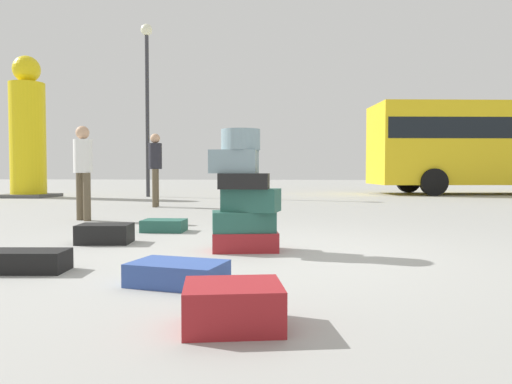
{
  "coord_description": "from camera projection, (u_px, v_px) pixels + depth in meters",
  "views": [
    {
      "loc": [
        0.43,
        -4.81,
        0.83
      ],
      "look_at": [
        -0.16,
        1.35,
        0.56
      ],
      "focal_mm": 34.55,
      "sensor_mm": 36.0,
      "label": 1
    }
  ],
  "objects": [
    {
      "name": "suitcase_teal_upright_blue",
      "position": [
        164.0,
        226.0,
        6.68
      ],
      "size": [
        0.57,
        0.42,
        0.16
      ],
      "primitive_type": "cube",
      "rotation": [
        0.0,
        0.0,
        0.01
      ],
      "color": "#26594C",
      "rests_on": "ground"
    },
    {
      "name": "suitcase_black_foreground_near",
      "position": [
        25.0,
        261.0,
        4.02
      ],
      "size": [
        0.7,
        0.39,
        0.18
      ],
      "primitive_type": "cube",
      "rotation": [
        0.0,
        0.0,
        0.09
      ],
      "color": "black",
      "rests_on": "ground"
    },
    {
      "name": "suitcase_black_left_side",
      "position": [
        105.0,
        234.0,
        5.6
      ],
      "size": [
        0.62,
        0.46,
        0.22
      ],
      "primitive_type": "cube",
      "rotation": [
        0.0,
        0.0,
        0.11
      ],
      "color": "black",
      "rests_on": "ground"
    },
    {
      "name": "suitcase_navy_behind_tower",
      "position": [
        178.0,
        273.0,
        3.55
      ],
      "size": [
        0.74,
        0.56,
        0.17
      ],
      "primitive_type": "cube",
      "rotation": [
        0.0,
        0.0,
        -0.22
      ],
      "color": "#334F99",
      "rests_on": "ground"
    },
    {
      "name": "person_bearded_onlooker",
      "position": [
        83.0,
        164.0,
        8.12
      ],
      "size": [
        0.3,
        0.3,
        1.56
      ],
      "rotation": [
        0.0,
        0.0,
        -0.61
      ],
      "color": "brown",
      "rests_on": "ground"
    },
    {
      "name": "lamp_post",
      "position": [
        147.0,
        83.0,
        15.46
      ],
      "size": [
        0.36,
        0.36,
        5.41
      ],
      "color": "#333338",
      "rests_on": "ground"
    },
    {
      "name": "parked_bus",
      "position": [
        505.0,
        142.0,
        17.41
      ],
      "size": [
        9.52,
        3.6,
        3.15
      ],
      "rotation": [
        0.0,
        0.0,
        0.12
      ],
      "color": "yellow",
      "rests_on": "ground"
    },
    {
      "name": "ground_plane",
      "position": [
        259.0,
        254.0,
        4.86
      ],
      "size": [
        80.0,
        80.0,
        0.0
      ],
      "primitive_type": "plane",
      "color": "#9E9E99"
    },
    {
      "name": "suitcase_tower",
      "position": [
        244.0,
        199.0,
        5.04
      ],
      "size": [
        0.74,
        0.52,
        1.25
      ],
      "color": "maroon",
      "rests_on": "ground"
    },
    {
      "name": "person_tourist_with_camera",
      "position": [
        155.0,
        163.0,
        11.18
      ],
      "size": [
        0.3,
        0.34,
        1.67
      ],
      "rotation": [
        0.0,
        0.0,
        -1.42
      ],
      "color": "brown",
      "rests_on": "ground"
    },
    {
      "name": "yellow_dummy_statue",
      "position": [
        28.0,
        135.0,
        15.28
      ],
      "size": [
        1.49,
        1.49,
        4.37
      ],
      "color": "yellow",
      "rests_on": "ground"
    },
    {
      "name": "suitcase_maroon_foreground_far",
      "position": [
        233.0,
        306.0,
        2.59
      ],
      "size": [
        0.58,
        0.52,
        0.23
      ],
      "primitive_type": "cube",
      "rotation": [
        0.0,
        0.0,
        0.19
      ],
      "color": "maroon",
      "rests_on": "ground"
    }
  ]
}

